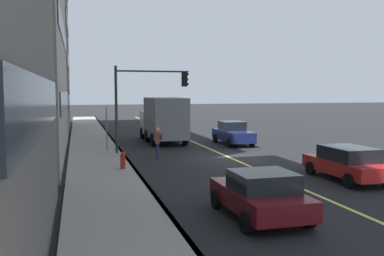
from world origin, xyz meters
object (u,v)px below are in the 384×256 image
Objects in this scene: car_red at (347,163)px; street_sign_post at (107,126)px; truck_gray at (163,119)px; pedestrian_with_backpack at (158,141)px; car_navy at (233,133)px; car_maroon at (260,194)px; traffic_light_mast at (146,93)px; fire_hydrant at (123,162)px.

street_sign_post is at bearing 40.88° from car_red.
truck_gray reaches higher than car_red.
truck_gray is 4.04× the size of pedestrian_with_backpack.
car_navy is at bearing -78.04° from street_sign_post.
truck_gray is at bearing 17.74° from car_red.
car_navy is 12.67m from car_red.
street_sign_post reaches higher than car_maroon.
car_navy is 9.19m from street_sign_post.
pedestrian_with_backpack is at bearing -171.85° from traffic_light_mast.
truck_gray is at bearing -21.31° from traffic_light_mast.
pedestrian_with_backpack reaches higher than car_red.
traffic_light_mast is 3.23m from street_sign_post.
traffic_light_mast is (13.66, 1.19, 2.93)m from car_maroon.
pedestrian_with_backpack is at bearing 4.42° from car_maroon.
truck_gray is at bearing 60.33° from car_navy.
street_sign_post is at bearing 64.70° from traffic_light_mast.
car_navy is 0.84× the size of traffic_light_mast.
truck_gray is 1.36× the size of traffic_light_mast.
car_red is 0.81× the size of traffic_light_mast.
truck_gray is 7.87m from pedestrian_with_backpack.
fire_hydrant is (-6.32, -0.30, -1.18)m from street_sign_post.
car_navy is 5.27m from truck_gray.
truck_gray is at bearing -21.03° from fire_hydrant.
car_red is at bearing -162.26° from truck_gray.
car_maroon is 9.01m from fire_hydrant.
truck_gray is (2.57, 4.50, 0.93)m from car_navy.
truck_gray reaches higher than fire_hydrant.
street_sign_post is 2.97× the size of fire_hydrant.
pedestrian_with_backpack is at bearing -140.67° from street_sign_post.
car_navy is at bearing -51.59° from pedestrian_with_backpack.
street_sign_post is (3.15, 2.58, 0.61)m from pedestrian_with_backpack.
car_red is 4.54× the size of fire_hydrant.
pedestrian_with_backpack is 3.94m from fire_hydrant.
car_navy is 11.93m from fire_hydrant.
street_sign_post is at bearing 135.08° from truck_gray.
truck_gray is 7.59× the size of fire_hydrant.
car_navy is 2.49× the size of pedestrian_with_backpack.
traffic_light_mast reaches higher than pedestrian_with_backpack.
truck_gray is 2.56× the size of street_sign_post.
street_sign_post is 6.43m from fire_hydrant.
traffic_light_mast is (-5.54, 2.16, 1.93)m from truck_gray.
fire_hydrant is at bearing 133.52° from car_navy.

